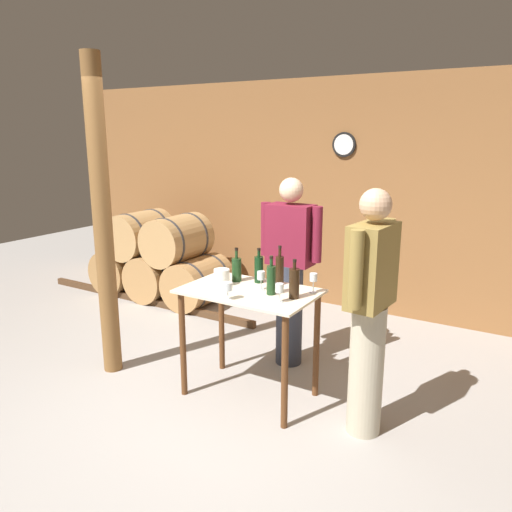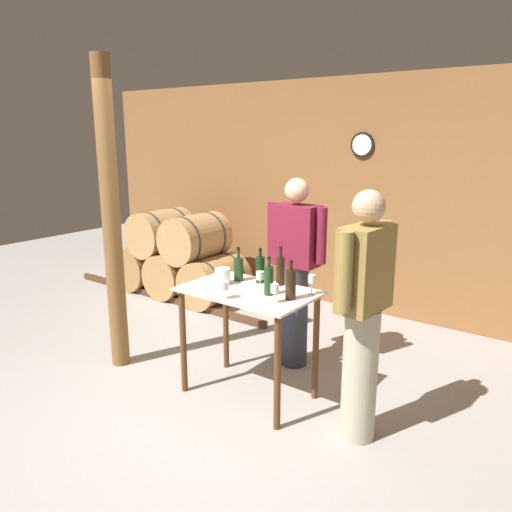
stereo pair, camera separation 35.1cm
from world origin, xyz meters
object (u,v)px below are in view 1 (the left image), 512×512
Objects in this scene: person_visitor_with_scarf at (370,309)px; wooden_post at (102,222)px; wine_bottle_right at (271,279)px; wine_glass_near_right at (280,289)px; wine_bottle_far_left at (237,269)px; wine_bottle_left at (259,269)px; wine_glass_near_center at (261,276)px; wine_bottle_center at (280,269)px; person_host at (290,268)px; wine_glass_far_side at (313,278)px; wine_bottle_far_right at (294,283)px; ice_bucket at (222,277)px; wine_glass_near_left at (228,287)px.

wooden_post is at bearing -173.88° from person_visitor_with_scarf.
wine_bottle_right is 2.14× the size of wine_glass_near_right.
wine_bottle_left is at bearing 19.69° from wine_bottle_far_left.
wine_bottle_right is at bearing -23.83° from wine_glass_near_center.
wine_bottle_center is at bearing 76.63° from wine_glass_near_center.
wine_bottle_right is at bearing -75.06° from wine_bottle_center.
wine_glass_near_right is 0.89m from person_host.
wine_glass_near_right is 0.08× the size of person_host.
wine_glass_near_center is 0.98× the size of wine_glass_far_side.
wine_bottle_right reaches higher than wine_bottle_far_left.
wine_bottle_right reaches higher than wine_glass_near_center.
wine_bottle_far_right is 0.59m from person_visitor_with_scarf.
wine_bottle_center reaches higher than wine_bottle_right.
ice_bucket is (-0.45, -0.00, -0.05)m from wine_bottle_right.
person_host is (-0.13, 0.43, -0.11)m from wine_bottle_center.
wine_bottle_left reaches higher than wine_glass_near_left.
wine_glass_near_left is (1.28, -0.02, -0.36)m from wooden_post.
wine_glass_far_side reaches higher than wine_glass_near_left.
wine_glass_near_center is (1.37, 0.30, -0.35)m from wooden_post.
wine_bottle_right reaches higher than wine_glass_far_side.
wine_bottle_center is 2.41× the size of wine_glass_near_left.
wine_bottle_far_right is at bearing 8.76° from wooden_post.
wine_bottle_far_right is (0.60, -0.14, 0.01)m from wine_bottle_far_left.
wooden_post reaches higher than wine_glass_near_right.
wine_glass_near_right is 0.08× the size of person_visitor_with_scarf.
wine_bottle_left is 0.17× the size of person_host.
person_visitor_with_scarf is at bearing -0.34° from ice_bucket.
wine_bottle_far_left is 2.13× the size of ice_bucket.
person_visitor_with_scarf reaches higher than wine_bottle_center.
wine_glass_near_right is at bearing 4.33° from wooden_post.
wine_glass_near_left is (-0.40, -0.28, -0.02)m from wine_bottle_far_right.
wine_bottle_far_left is at bearing -160.31° from wine_bottle_left.
person_host is 1.19m from person_visitor_with_scarf.
wine_bottle_center reaches higher than wine_bottle_left.
wooden_post reaches higher than person_visitor_with_scarf.
ice_bucket is at bearing 13.48° from wooden_post.
person_host reaches higher than wine_glass_near_left.
wooden_post reaches higher than wine_bottle_center.
person_visitor_with_scarf reaches higher than wine_glass_near_center.
wine_glass_far_side is 0.09× the size of person_visitor_with_scarf.
wine_bottle_right is (0.41, -0.15, 0.01)m from wine_bottle_far_left.
wine_glass_near_left is at bearing -105.75° from wine_glass_near_center.
wine_bottle_far_right is 1.97× the size of wine_glass_near_center.
wine_glass_near_center is at bearing 171.98° from wine_bottle_far_right.
wine_bottle_center is 0.18× the size of person_visitor_with_scarf.
wine_bottle_center is 2.12× the size of wine_glass_near_center.
wine_bottle_far_right reaches higher than wine_glass_near_left.
wine_glass_far_side is (0.37, 0.15, 0.00)m from wine_glass_near_center.
person_visitor_with_scarf reaches higher than wine_bottle_right.
wine_bottle_far_left is at bearing 160.84° from wine_glass_near_center.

